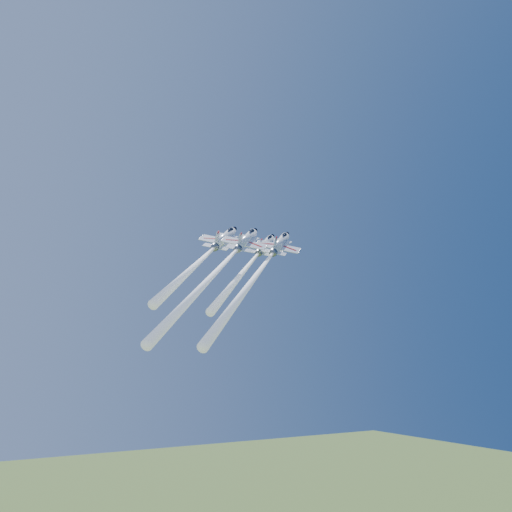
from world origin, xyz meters
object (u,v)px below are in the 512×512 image
jet_left (204,257)px  jet_slot (218,270)px  jet_right (258,273)px  jet_lead (249,265)px

jet_left → jet_slot: bearing=-63.4°
jet_right → jet_slot: 8.77m
jet_left → jet_right: 13.20m
jet_left → jet_right: jet_left is taller
jet_lead → jet_right: size_ratio=0.80×
jet_lead → jet_left: bearing=-144.6°
jet_left → jet_slot: (-2.91, -11.91, -4.38)m
jet_slot → jet_left: bearing=116.6°
jet_lead → jet_left: size_ratio=1.00×
jet_slot → jet_right: bearing=45.9°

